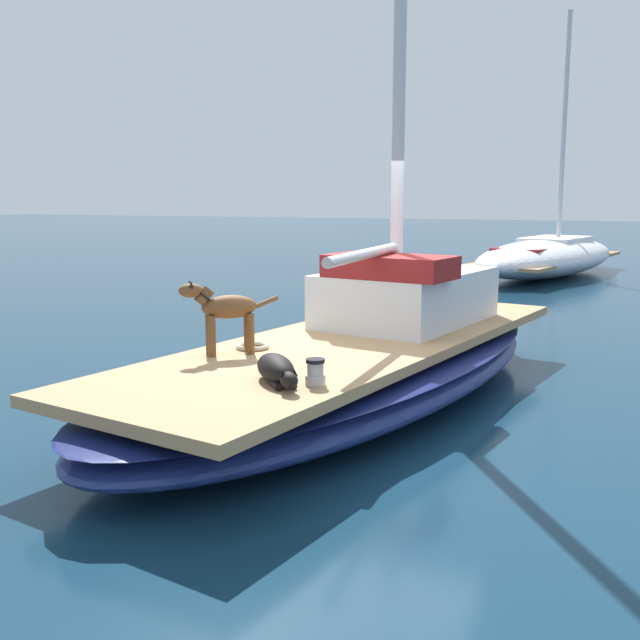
# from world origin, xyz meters

# --- Properties ---
(ground_plane) EXTENTS (120.00, 120.00, 0.00)m
(ground_plane) POSITION_xyz_m (0.00, 0.00, 0.00)
(ground_plane) COLOR #143347
(sailboat_main) EXTENTS (3.96, 7.60, 0.66)m
(sailboat_main) POSITION_xyz_m (0.00, 0.00, 0.34)
(sailboat_main) COLOR navy
(sailboat_main) RESTS_ON ground
(cabin_house) EXTENTS (1.83, 2.47, 0.84)m
(cabin_house) POSITION_xyz_m (0.25, 1.09, 1.01)
(cabin_house) COLOR silver
(cabin_house) RESTS_ON sailboat_main
(dog_brown) EXTENTS (0.77, 0.67, 0.70)m
(dog_brown) POSITION_xyz_m (-0.88, -1.18, 1.08)
(dog_brown) COLOR brown
(dog_brown) RESTS_ON sailboat_main
(dog_black) EXTENTS (0.68, 0.78, 0.22)m
(dog_black) POSITION_xyz_m (0.01, -1.97, 0.77)
(dog_black) COLOR black
(dog_black) RESTS_ON sailboat_main
(deck_winch) EXTENTS (0.16, 0.16, 0.21)m
(deck_winch) POSITION_xyz_m (0.32, -1.93, 0.76)
(deck_winch) COLOR #B7B7BC
(deck_winch) RESTS_ON sailboat_main
(coiled_rope) EXTENTS (0.32, 0.32, 0.04)m
(coiled_rope) POSITION_xyz_m (-0.76, -0.85, 0.68)
(coiled_rope) COLOR beige
(coiled_rope) RESTS_ON sailboat_main
(moored_boat_far_astern) EXTENTS (4.34, 7.90, 6.90)m
(moored_boat_far_astern) POSITION_xyz_m (0.92, 13.39, 0.53)
(moored_boat_far_astern) COLOR white
(moored_boat_far_astern) RESTS_ON ground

